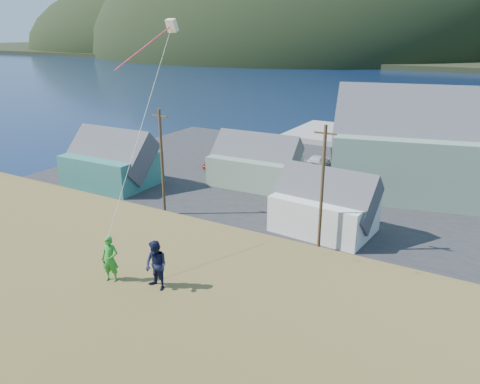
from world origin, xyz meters
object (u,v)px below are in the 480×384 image
shed_teal (111,160)px  shed_palegreen_far (386,143)px  wharf (378,139)px  kite_flyer_green (110,259)px  kite_flyer_navy (156,265)px  shed_palegreen_near (255,162)px  shed_white (325,204)px

shed_teal → shed_palegreen_far: shed_palegreen_far is taller
wharf → kite_flyer_green: size_ratio=15.10×
wharf → kite_flyer_navy: kite_flyer_navy is taller
wharf → shed_teal: shed_teal is taller
wharf → shed_palegreen_near: size_ratio=2.76×
wharf → shed_white: 35.17m
shed_palegreen_near → shed_white: (10.73, -7.96, -0.05)m
shed_white → kite_flyer_navy: (2.02, -23.00, 5.62)m
kite_flyer_green → kite_flyer_navy: kite_flyer_navy is taller
shed_teal → shed_palegreen_far: (23.29, 22.08, 0.12)m
shed_palegreen_near → kite_flyer_navy: (12.75, -30.96, 5.57)m
shed_palegreen_far → kite_flyer_navy: size_ratio=6.76×
shed_white → shed_palegreen_far: 22.41m
shed_teal → shed_white: (23.90, -0.32, -0.25)m
wharf → kite_flyer_navy: 58.68m
shed_palegreen_near → shed_palegreen_far: bearing=53.0°
shed_white → kite_flyer_navy: 23.76m
shed_teal → shed_palegreen_near: bearing=28.8°
shed_teal → shed_white: 23.90m
shed_white → shed_palegreen_far: shed_palegreen_far is taller
shed_teal → kite_flyer_green: size_ratio=5.48×
kite_flyer_green → shed_palegreen_far: bearing=70.1°
shed_palegreen_near → kite_flyer_green: size_ratio=5.47×
shed_palegreen_far → kite_flyer_navy: 45.77m
wharf → shed_teal: 39.61m
wharf → shed_white: shed_white is taller
shed_white → kite_flyer_green: bearing=-85.0°
wharf → shed_teal: bearing=-119.3°
kite_flyer_navy → shed_palegreen_far: bearing=103.5°
kite_flyer_navy → shed_white: bearing=105.2°
shed_teal → kite_flyer_green: (24.12, -23.71, 5.33)m
shed_palegreen_near → kite_flyer_green: (10.95, -31.36, 5.53)m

